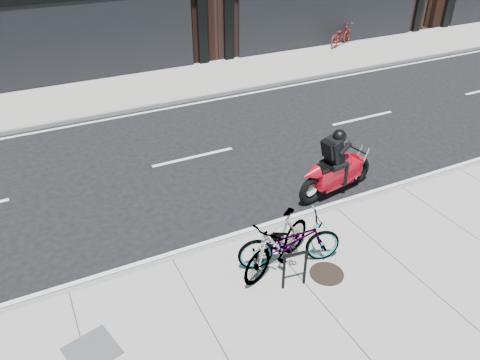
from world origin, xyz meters
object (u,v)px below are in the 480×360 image
bicycle_rear (277,242)px  manhole_cover (327,274)px  bicycle_front (290,241)px  motorcycle (340,167)px  utility_grate (92,351)px  bicycle_far (341,35)px  bike_rack (295,267)px

bicycle_rear → manhole_cover: bicycle_rear is taller
bicycle_front → motorcycle: motorcycle is taller
bicycle_front → utility_grate: (-3.90, -0.40, -0.53)m
motorcycle → bicycle_far: motorcycle is taller
manhole_cover → bicycle_far: bearing=52.4°
bicycle_front → bicycle_far: size_ratio=1.08×
motorcycle → bicycle_rear: bearing=-156.1°
bicycle_front → motorcycle: 3.16m
bike_rack → manhole_cover: (0.74, -0.02, -0.46)m
bicycle_front → manhole_cover: bearing=-126.3°
bicycle_front → utility_grate: 3.96m
bicycle_rear → bicycle_far: size_ratio=1.03×
bike_rack → bicycle_front: bicycle_front is taller
manhole_cover → utility_grate: same height
bike_rack → bicycle_far: (10.49, 12.66, 0.03)m
bicycle_far → utility_grate: bearing=105.9°
bicycle_rear → bicycle_far: bearing=116.6°
bike_rack → motorcycle: size_ratio=0.34×
motorcycle → manhole_cover: size_ratio=3.53×
bicycle_rear → manhole_cover: (0.75, -0.63, -0.58)m
bicycle_far → manhole_cover: bicycle_far is taller
bike_rack → utility_grate: bike_rack is taller
motorcycle → utility_grate: motorcycle is taller
motorcycle → bicycle_front: bearing=-153.2°
bike_rack → manhole_cover: 0.87m
bicycle_far → utility_grate: 18.88m
bike_rack → bicycle_rear: 0.62m
bike_rack → bicycle_far: bicycle_far is taller
bicycle_front → bicycle_rear: 0.26m
motorcycle → manhole_cover: 3.26m
bicycle_front → manhole_cover: (0.50, -0.60, -0.53)m
bicycle_rear → utility_grate: bearing=-105.6°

